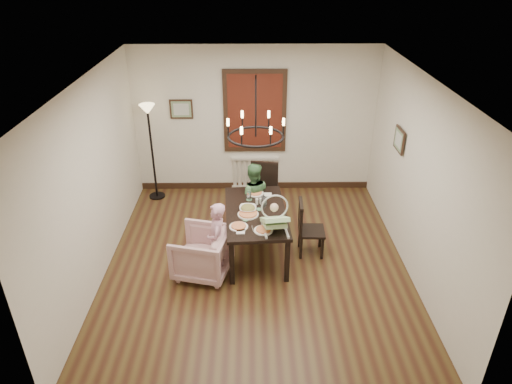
{
  "coord_description": "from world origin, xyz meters",
  "views": [
    {
      "loc": [
        -0.08,
        -5.64,
        4.24
      ],
      "look_at": [
        -0.01,
        0.35,
        1.05
      ],
      "focal_mm": 32.0,
      "sensor_mm": 36.0,
      "label": 1
    }
  ],
  "objects_px": {
    "chair_far": "(262,195)",
    "armchair": "(202,253)",
    "dining_table": "(256,216)",
    "drinking_glass": "(264,202)",
    "seated_man": "(253,203)",
    "baby_bouncer": "(275,218)",
    "floor_lamp": "(152,154)",
    "chair_right": "(312,228)",
    "elderly_woman": "(217,246)"
  },
  "relations": [
    {
      "from": "elderly_woman",
      "to": "seated_man",
      "type": "height_order",
      "value": "seated_man"
    },
    {
      "from": "seated_man",
      "to": "baby_bouncer",
      "type": "relative_size",
      "value": 1.81
    },
    {
      "from": "drinking_glass",
      "to": "floor_lamp",
      "type": "height_order",
      "value": "floor_lamp"
    },
    {
      "from": "dining_table",
      "to": "seated_man",
      "type": "bearing_deg",
      "value": 89.98
    },
    {
      "from": "floor_lamp",
      "to": "elderly_woman",
      "type": "bearing_deg",
      "value": -60.9
    },
    {
      "from": "drinking_glass",
      "to": "chair_right",
      "type": "bearing_deg",
      "value": -11.9
    },
    {
      "from": "chair_right",
      "to": "armchair",
      "type": "xyz_separation_m",
      "value": [
        -1.65,
        -0.49,
        -0.1
      ]
    },
    {
      "from": "chair_far",
      "to": "armchair",
      "type": "distance_m",
      "value": 1.69
    },
    {
      "from": "dining_table",
      "to": "drinking_glass",
      "type": "xyz_separation_m",
      "value": [
        0.13,
        0.13,
        0.16
      ]
    },
    {
      "from": "chair_far",
      "to": "floor_lamp",
      "type": "height_order",
      "value": "floor_lamp"
    },
    {
      "from": "dining_table",
      "to": "chair_far",
      "type": "distance_m",
      "value": 0.92
    },
    {
      "from": "armchair",
      "to": "seated_man",
      "type": "bearing_deg",
      "value": 161.89
    },
    {
      "from": "seated_man",
      "to": "baby_bouncer",
      "type": "bearing_deg",
      "value": 101.19
    },
    {
      "from": "dining_table",
      "to": "armchair",
      "type": "relative_size",
      "value": 2.13
    },
    {
      "from": "chair_far",
      "to": "floor_lamp",
      "type": "xyz_separation_m",
      "value": [
        -2.02,
        0.96,
        0.36
      ]
    },
    {
      "from": "floor_lamp",
      "to": "dining_table",
      "type": "bearing_deg",
      "value": -44.45
    },
    {
      "from": "armchair",
      "to": "seated_man",
      "type": "distance_m",
      "value": 1.44
    },
    {
      "from": "armchair",
      "to": "floor_lamp",
      "type": "xyz_separation_m",
      "value": [
        -1.1,
        2.36,
        0.55
      ]
    },
    {
      "from": "armchair",
      "to": "elderly_woman",
      "type": "xyz_separation_m",
      "value": [
        0.23,
        -0.03,
        0.13
      ]
    },
    {
      "from": "dining_table",
      "to": "drinking_glass",
      "type": "distance_m",
      "value": 0.25
    },
    {
      "from": "dining_table",
      "to": "drinking_glass",
      "type": "bearing_deg",
      "value": 41.83
    },
    {
      "from": "chair_far",
      "to": "baby_bouncer",
      "type": "height_order",
      "value": "baby_bouncer"
    },
    {
      "from": "chair_far",
      "to": "elderly_woman",
      "type": "relative_size",
      "value": 1.11
    },
    {
      "from": "seated_man",
      "to": "floor_lamp",
      "type": "bearing_deg",
      "value": -34.46
    },
    {
      "from": "seated_man",
      "to": "baby_bouncer",
      "type": "distance_m",
      "value": 1.32
    },
    {
      "from": "chair_right",
      "to": "seated_man",
      "type": "distance_m",
      "value": 1.16
    },
    {
      "from": "dining_table",
      "to": "floor_lamp",
      "type": "xyz_separation_m",
      "value": [
        -1.89,
        1.85,
        0.23
      ]
    },
    {
      "from": "chair_right",
      "to": "elderly_woman",
      "type": "relative_size",
      "value": 0.94
    },
    {
      "from": "chair_right",
      "to": "floor_lamp",
      "type": "xyz_separation_m",
      "value": [
        -2.75,
        1.88,
        0.45
      ]
    },
    {
      "from": "dining_table",
      "to": "seated_man",
      "type": "height_order",
      "value": "seated_man"
    },
    {
      "from": "drinking_glass",
      "to": "floor_lamp",
      "type": "xyz_separation_m",
      "value": [
        -2.02,
        1.72,
        0.07
      ]
    },
    {
      "from": "drinking_glass",
      "to": "armchair",
      "type": "bearing_deg",
      "value": -145.12
    },
    {
      "from": "chair_far",
      "to": "armchair",
      "type": "bearing_deg",
      "value": -113.01
    },
    {
      "from": "dining_table",
      "to": "elderly_woman",
      "type": "height_order",
      "value": "elderly_woman"
    },
    {
      "from": "seated_man",
      "to": "drinking_glass",
      "type": "bearing_deg",
      "value": 104.0
    },
    {
      "from": "dining_table",
      "to": "drinking_glass",
      "type": "relative_size",
      "value": 10.67
    },
    {
      "from": "elderly_woman",
      "to": "floor_lamp",
      "type": "xyz_separation_m",
      "value": [
        -1.33,
        2.39,
        0.42
      ]
    },
    {
      "from": "armchair",
      "to": "seated_man",
      "type": "height_order",
      "value": "seated_man"
    },
    {
      "from": "chair_far",
      "to": "floor_lamp",
      "type": "relative_size",
      "value": 0.6
    },
    {
      "from": "chair_far",
      "to": "seated_man",
      "type": "bearing_deg",
      "value": -121.02
    },
    {
      "from": "floor_lamp",
      "to": "drinking_glass",
      "type": "bearing_deg",
      "value": -40.47
    },
    {
      "from": "seated_man",
      "to": "floor_lamp",
      "type": "relative_size",
      "value": 0.56
    },
    {
      "from": "elderly_woman",
      "to": "seated_man",
      "type": "xyz_separation_m",
      "value": [
        0.52,
        1.24,
        0.02
      ]
    },
    {
      "from": "dining_table",
      "to": "seated_man",
      "type": "distance_m",
      "value": 0.73
    },
    {
      "from": "drinking_glass",
      "to": "seated_man",
      "type": "bearing_deg",
      "value": 106.6
    },
    {
      "from": "chair_far",
      "to": "chair_right",
      "type": "height_order",
      "value": "chair_far"
    },
    {
      "from": "chair_right",
      "to": "baby_bouncer",
      "type": "bearing_deg",
      "value": 130.89
    },
    {
      "from": "chair_right",
      "to": "armchair",
      "type": "distance_m",
      "value": 1.72
    },
    {
      "from": "elderly_woman",
      "to": "baby_bouncer",
      "type": "relative_size",
      "value": 1.75
    },
    {
      "from": "armchair",
      "to": "floor_lamp",
      "type": "relative_size",
      "value": 0.43
    }
  ]
}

